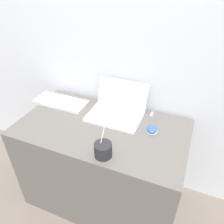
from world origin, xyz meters
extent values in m
cube|color=silver|center=(0.00, 0.68, 1.25)|extent=(7.00, 0.04, 2.50)
cube|color=#5B5651|center=(0.00, 0.32, 0.37)|extent=(1.14, 0.64, 0.74)
cube|color=silver|center=(0.04, 0.44, 0.75)|extent=(0.37, 0.25, 0.02)
cube|color=gray|center=(0.04, 0.46, 0.76)|extent=(0.33, 0.14, 0.00)
cube|color=silver|center=(0.04, 0.60, 0.85)|extent=(0.37, 0.07, 0.20)
cube|color=white|center=(0.04, 0.59, 0.85)|extent=(0.34, 0.06, 0.18)
cylinder|color=#232326|center=(0.12, 0.08, 0.78)|extent=(0.10, 0.10, 0.09)
cylinder|color=black|center=(0.12, 0.08, 0.82)|extent=(0.09, 0.09, 0.01)
cylinder|color=white|center=(0.11, 0.09, 0.86)|extent=(0.03, 0.03, 0.19)
ellipsoid|color=#B2B2B7|center=(0.32, 0.40, 0.74)|extent=(0.07, 0.09, 0.01)
ellipsoid|color=#2D569E|center=(0.32, 0.40, 0.75)|extent=(0.07, 0.09, 0.04)
cube|color=silver|center=(-0.42, 0.47, 0.75)|extent=(0.41, 0.18, 0.02)
cube|color=#99999E|center=(0.28, 0.58, 0.74)|extent=(0.02, 0.06, 0.01)
camera|label=1|loc=(0.51, -0.72, 1.64)|focal=35.00mm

